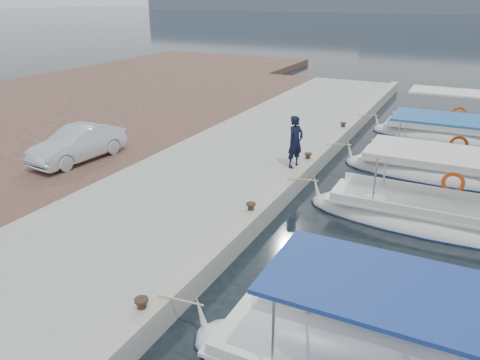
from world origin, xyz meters
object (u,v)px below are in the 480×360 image
at_px(fishing_caique_c, 435,221).
at_px(fishing_caique_e, 448,136).
at_px(fishing_caique_d, 448,172).
at_px(fisherman, 295,142).
at_px(parked_car, 78,144).

xyz_separation_m(fishing_caique_c, fishing_caique_e, (-0.33, 9.70, 0.00)).
height_order(fishing_caique_c, fishing_caique_d, same).
relative_size(fishing_caique_d, fisherman, 3.96).
bearing_deg(parked_car, fishing_caique_e, 47.54).
bearing_deg(fisherman, fishing_caique_e, -7.37).
distance_m(fishing_caique_e, parked_car, 16.49).
bearing_deg(fisherman, fishing_caique_d, -38.85).
bearing_deg(fishing_caique_e, parked_car, -137.74).
height_order(fishing_caique_c, fisherman, fisherman).
relative_size(fishing_caique_e, fisherman, 3.68).
relative_size(fishing_caique_e, parked_car, 1.82).
relative_size(fishing_caique_d, parked_car, 1.95).
distance_m(fisherman, parked_car, 8.07).
distance_m(fishing_caique_d, parked_car, 13.81).
bearing_deg(fishing_caique_d, parked_car, -155.66).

